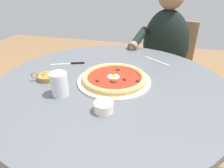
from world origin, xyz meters
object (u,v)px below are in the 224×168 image
Objects in this scene: ramekin_capers at (104,107)px; diner_person at (161,70)px; steak_knife at (73,63)px; fork_utensil at (156,61)px; olive_pan at (47,77)px; dining_table at (110,101)px; cafe_chair_diner at (167,62)px; pizza_on_plate at (114,78)px; water_glass at (60,85)px.

diner_person is at bearing -11.28° from ramekin_capers.
fork_utensil is (0.16, -0.45, -0.00)m from steak_knife.
olive_pan is 0.71× the size of fork_utensil.
ramekin_capers is at bearing -170.75° from dining_table.
cafe_chair_diner reaches higher than fork_utensil.
steak_knife is 1.18× the size of fork_utensil.
diner_person reaches higher than fork_utensil.
olive_pan reaches higher than pizza_on_plate.
water_glass reaches higher than steak_knife.
diner_person is at bearing -5.10° from fork_utensil.
water_glass is 0.92× the size of olive_pan.
cafe_chair_diner reaches higher than olive_pan.
fork_utensil is (0.31, -0.18, -0.02)m from pizza_on_plate.
steak_knife reaches higher than fork_utensil.
diner_person is at bearing -23.87° from water_glass.
water_glass reaches higher than ramekin_capers.
steak_knife is (0.31, 0.09, -0.04)m from water_glass.
water_glass is at bearing 156.87° from cafe_chair_diner.
water_glass is 0.11× the size of cafe_chair_diner.
fork_utensil is (0.47, -0.36, -0.04)m from water_glass.
diner_person reaches higher than ramekin_capers.
fork_utensil is (0.37, -0.49, -0.01)m from olive_pan.
steak_knife is 0.48m from fork_utensil.
ramekin_capers is at bearing 168.72° from diner_person.
dining_table is 0.38m from fork_utensil.
pizza_on_plate is at bearing -79.63° from olive_pan.
olive_pan is 0.99m from diner_person.
diner_person reaches higher than pizza_on_plate.
diner_person is (0.75, -0.23, -0.14)m from dining_table.
dining_table is at bearing -80.27° from olive_pan.
steak_knife is 2.51× the size of ramekin_capers.
dining_table is 0.26m from ramekin_capers.
diner_person is (0.43, -0.04, -0.25)m from fork_utensil.
ramekin_capers is at bearing 163.95° from fork_utensil.
water_glass reaches higher than pizza_on_plate.
dining_table is at bearing 9.25° from ramekin_capers.
olive_pan is at bearing 49.86° from water_glass.
ramekin_capers reaches higher than pizza_on_plate.
pizza_on_plate is 3.18× the size of olive_pan.
olive_pan is (-0.06, 0.32, -0.00)m from pizza_on_plate.
pizza_on_plate is at bearing -69.04° from dining_table.
fork_utensil is (0.31, -0.19, 0.11)m from dining_table.
cafe_chair_diner is (0.73, -0.53, -0.23)m from steak_knife.
steak_knife is at bearing 109.76° from fork_utensil.
ramekin_capers is (-0.23, -0.02, 0.00)m from pizza_on_plate.
steak_knife reaches higher than dining_table.
steak_knife is at bearing 37.98° from ramekin_capers.
water_glass is 0.55× the size of steak_knife.
fork_utensil is 0.13× the size of diner_person.
ramekin_capers is at bearing -107.76° from water_glass.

